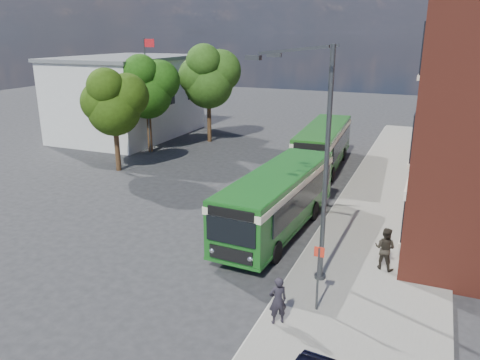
% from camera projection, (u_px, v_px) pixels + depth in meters
% --- Properties ---
extents(ground, '(120.00, 120.00, 0.00)m').
position_uv_depth(ground, '(222.00, 240.00, 22.11)').
color(ground, '#272729').
rests_on(ground, ground).
extents(pavement, '(6.00, 48.00, 0.15)m').
position_uv_depth(pavement, '(393.00, 204.00, 26.51)').
color(pavement, gray).
rests_on(pavement, ground).
extents(kerb_line, '(0.12, 48.00, 0.01)m').
position_uv_depth(kerb_line, '(339.00, 198.00, 27.67)').
color(kerb_line, beige).
rests_on(kerb_line, ground).
extents(white_building, '(9.40, 13.40, 7.30)m').
position_uv_depth(white_building, '(128.00, 97.00, 43.50)').
color(white_building, silver).
rests_on(white_building, ground).
extents(flagpole, '(0.95, 0.10, 9.00)m').
position_uv_depth(flagpole, '(147.00, 92.00, 36.66)').
color(flagpole, '#393C3E').
rests_on(flagpole, ground).
extents(street_lamp, '(2.96, 2.38, 9.00)m').
position_uv_depth(street_lamp, '(317.00, 163.00, 17.11)').
color(street_lamp, '#393C3E').
rests_on(street_lamp, ground).
extents(bus_stop_sign, '(0.35, 0.08, 2.52)m').
position_uv_depth(bus_stop_sign, '(318.00, 274.00, 15.89)').
color(bus_stop_sign, '#393C3E').
rests_on(bus_stop_sign, ground).
extents(bus_front, '(3.10, 10.25, 3.02)m').
position_uv_depth(bus_front, '(278.00, 196.00, 22.55)').
color(bus_front, '#18591A').
rests_on(bus_front, ground).
extents(bus_rear, '(3.17, 10.59, 3.02)m').
position_uv_depth(bus_rear, '(323.00, 143.00, 33.49)').
color(bus_rear, '#1F5B1A').
rests_on(bus_rear, ground).
extents(pedestrian_a, '(0.73, 0.69, 1.68)m').
position_uv_depth(pedestrian_a, '(278.00, 300.00, 15.30)').
color(pedestrian_a, '#231F28').
rests_on(pedestrian_a, pavement).
extents(pedestrian_b, '(1.01, 0.87, 1.78)m').
position_uv_depth(pedestrian_b, '(385.00, 248.00, 18.86)').
color(pedestrian_b, black).
rests_on(pedestrian_b, pavement).
extents(tree_left, '(4.26, 4.05, 7.19)m').
position_uv_depth(tree_left, '(114.00, 102.00, 31.76)').
color(tree_left, '#382514').
rests_on(tree_left, ground).
extents(tree_mid, '(4.63, 4.41, 7.82)m').
position_uv_depth(tree_mid, '(147.00, 86.00, 36.90)').
color(tree_mid, '#382514').
rests_on(tree_mid, ground).
extents(tree_right, '(5.04, 4.80, 8.52)m').
position_uv_depth(tree_right, '(209.00, 76.00, 40.27)').
color(tree_right, '#382514').
rests_on(tree_right, ground).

